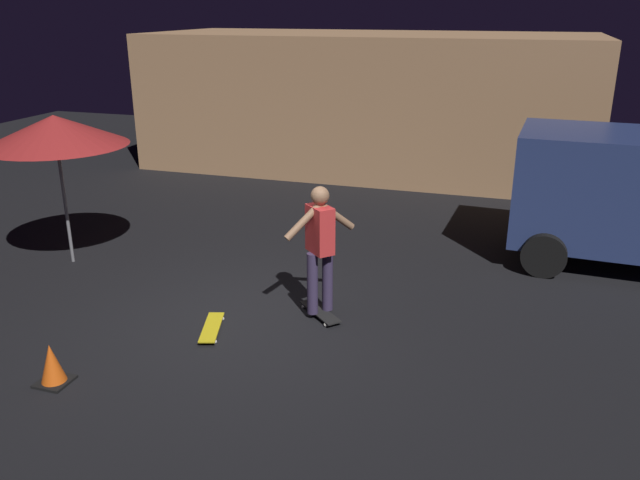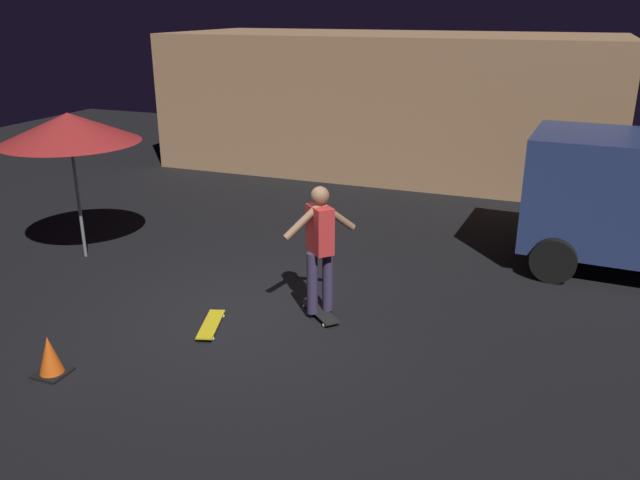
% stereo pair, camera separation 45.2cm
% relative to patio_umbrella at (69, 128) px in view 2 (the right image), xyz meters
% --- Properties ---
extents(ground_plane, '(28.00, 28.00, 0.00)m').
position_rel_patio_umbrella_xyz_m(ground_plane, '(3.37, -1.07, -2.07)').
color(ground_plane, black).
extents(low_building, '(10.53, 4.38, 3.19)m').
position_rel_patio_umbrella_xyz_m(low_building, '(2.86, 7.87, -0.48)').
color(low_building, '#AD7F56').
rests_on(low_building, ground_plane).
extents(patio_umbrella, '(2.10, 2.10, 2.30)m').
position_rel_patio_umbrella_xyz_m(patio_umbrella, '(0.00, 0.00, 0.00)').
color(patio_umbrella, slate).
rests_on(patio_umbrella, ground_plane).
extents(skateboard_ridden, '(0.71, 0.68, 0.07)m').
position_rel_patio_umbrella_xyz_m(skateboard_ridden, '(4.29, -0.63, -2.02)').
color(skateboard_ridden, black).
rests_on(skateboard_ridden, ground_plane).
extents(skateboard_spare, '(0.42, 0.80, 0.07)m').
position_rel_patio_umbrella_xyz_m(skateboard_spare, '(3.15, -1.45, -2.02)').
color(skateboard_spare, gold).
rests_on(skateboard_spare, ground_plane).
extents(skater, '(0.74, 0.78, 1.67)m').
position_rel_patio_umbrella_xyz_m(skater, '(4.29, -0.63, -1.04)').
color(skater, '#382D4C').
rests_on(skater, skateboard_ridden).
extents(traffic_cone, '(0.34, 0.34, 0.46)m').
position_rel_patio_umbrella_xyz_m(traffic_cone, '(2.07, -3.01, -1.86)').
color(traffic_cone, black).
rests_on(traffic_cone, ground_plane).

